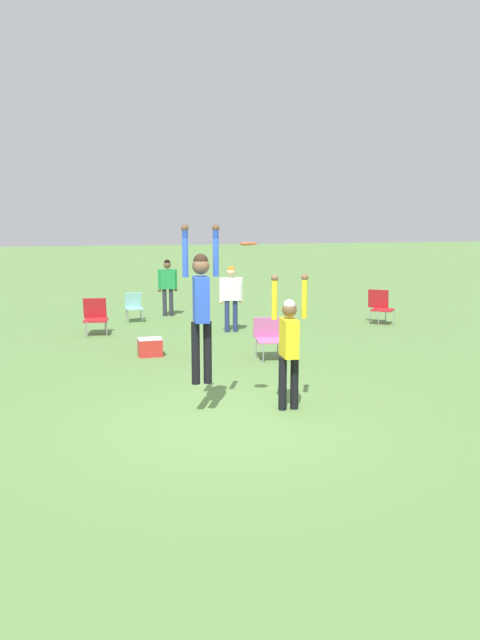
{
  "coord_description": "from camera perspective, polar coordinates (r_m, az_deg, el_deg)",
  "views": [
    {
      "loc": [
        -2.11,
        -8.07,
        2.76
      ],
      "look_at": [
        0.39,
        0.59,
        1.3
      ],
      "focal_mm": 35.0,
      "sensor_mm": 36.0,
      "label": 1
    }
  ],
  "objects": [
    {
      "name": "camping_chair_3",
      "position": [
        17.19,
        -9.69,
        1.36
      ],
      "size": [
        0.48,
        0.52,
        0.78
      ],
      "rotation": [
        0.0,
        0.0,
        3.21
      ],
      "color": "gray",
      "rests_on": "ground_plane"
    },
    {
      "name": "ground_plane",
      "position": [
        8.78,
        -1.41,
        -9.11
      ],
      "size": [
        120.0,
        120.0,
        0.0
      ],
      "primitive_type": "plane",
      "color": "#608C47"
    },
    {
      "name": "camping_chair_2",
      "position": [
        17.03,
        12.73,
        1.34
      ],
      "size": [
        0.76,
        0.85,
        0.9
      ],
      "rotation": [
        0.0,
        0.0,
        2.47
      ],
      "color": "gray",
      "rests_on": "ground_plane"
    },
    {
      "name": "person_defending",
      "position": [
        9.02,
        4.51,
        -1.78
      ],
      "size": [
        0.56,
        0.43,
        1.99
      ],
      "rotation": [
        0.0,
        0.0,
        -1.68
      ],
      "color": "black",
      "rests_on": "ground_plane"
    },
    {
      "name": "frisbee",
      "position": [
        8.55,
        0.78,
        6.97
      ],
      "size": [
        0.24,
        0.24,
        0.06
      ],
      "color": "#E04C23"
    },
    {
      "name": "person_spectator_near",
      "position": [
        18.0,
        -6.64,
        3.43
      ],
      "size": [
        0.58,
        0.22,
        1.63
      ],
      "rotation": [
        0.0,
        0.0,
        -0.05
      ],
      "color": "#2D2D38",
      "rests_on": "ground_plane"
    },
    {
      "name": "camping_chair_1",
      "position": [
        12.39,
        2.68,
        -1.42
      ],
      "size": [
        0.63,
        0.67,
        0.83
      ],
      "rotation": [
        0.0,
        0.0,
        2.95
      ],
      "color": "gray",
      "rests_on": "ground_plane"
    },
    {
      "name": "person_jumping",
      "position": [
        8.7,
        -3.58,
        1.87
      ],
      "size": [
        0.54,
        0.4,
        2.24
      ],
      "rotation": [
        0.0,
        0.0,
        1.47
      ],
      "color": "black",
      "rests_on": "ground_plane"
    },
    {
      "name": "camping_chair_0",
      "position": [
        15.44,
        -13.08,
        0.45
      ],
      "size": [
        0.63,
        0.67,
        0.87
      ],
      "rotation": [
        0.0,
        0.0,
        2.99
      ],
      "color": "gray",
      "rests_on": "ground_plane"
    },
    {
      "name": "person_spectator_far",
      "position": [
        15.32,
        -0.82,
        2.51
      ],
      "size": [
        0.62,
        0.3,
        1.63
      ],
      "rotation": [
        0.0,
        0.0,
        -0.23
      ],
      "color": "navy",
      "rests_on": "ground_plane"
    },
    {
      "name": "cooler_box",
      "position": [
        12.83,
        -8.23,
        -2.47
      ],
      "size": [
        0.48,
        0.36,
        0.37
      ],
      "color": "red",
      "rests_on": "ground_plane"
    }
  ]
}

